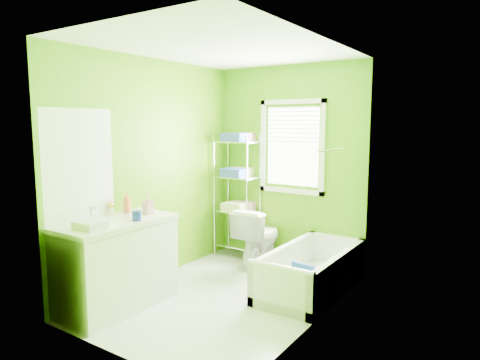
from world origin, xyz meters
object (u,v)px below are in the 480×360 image
Objects in this scene: toilet at (259,237)px; wire_shelf_unit at (239,181)px; vanity at (117,261)px; bathtub at (310,277)px.

wire_shelf_unit is at bearing -28.12° from toilet.
vanity is at bearing 71.30° from toilet.
bathtub is at bearing 45.44° from vanity.
vanity is 0.69× the size of wire_shelf_unit.
vanity is at bearing -92.32° from wire_shelf_unit.
wire_shelf_unit is (-1.36, 0.62, 0.90)m from bathtub.
bathtub is 2.09m from vanity.
vanity is (-1.45, -1.47, 0.32)m from bathtub.
wire_shelf_unit reaches higher than bathtub.
bathtub is 1.75m from wire_shelf_unit.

